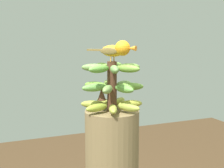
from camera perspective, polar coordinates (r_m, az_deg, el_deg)
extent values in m
cylinder|color=#4C2D1E|center=(1.39, 0.00, -0.45)|extent=(0.04, 0.04, 0.22)
ellipsoid|color=#90A132|center=(1.35, -2.75, -4.30)|extent=(0.07, 0.12, 0.03)
ellipsoid|color=#9CA53C|center=(1.32, 0.18, -4.58)|extent=(0.12, 0.07, 0.03)
ellipsoid|color=#919C3C|center=(1.36, 2.95, -4.24)|extent=(0.11, 0.09, 0.03)
ellipsoid|color=#9C9F33|center=(1.43, 3.33, -3.60)|extent=(0.05, 0.12, 0.03)
ellipsoid|color=olive|center=(1.49, 1.30, -3.16)|extent=(0.10, 0.10, 0.03)
ellipsoid|color=olive|center=(1.48, -1.59, -3.19)|extent=(0.12, 0.05, 0.03)
ellipsoid|color=olive|center=(1.42, -3.42, -3.66)|extent=(0.09, 0.11, 0.03)
ellipsoid|color=olive|center=(1.39, 3.38, -0.45)|extent=(0.08, 0.12, 0.03)
ellipsoid|color=#689144|center=(1.46, 2.02, -0.07)|extent=(0.08, 0.12, 0.03)
ellipsoid|color=olive|center=(1.47, -0.71, 0.02)|extent=(0.12, 0.05, 0.03)
ellipsoid|color=#679B33|center=(1.43, -2.97, -0.23)|extent=(0.11, 0.10, 0.03)
ellipsoid|color=#619A45|center=(1.36, -3.13, -0.67)|extent=(0.04, 0.11, 0.03)
ellipsoid|color=olive|center=(1.31, -0.81, -0.98)|extent=(0.11, 0.09, 0.03)
ellipsoid|color=#619B42|center=(1.33, 2.21, -0.87)|extent=(0.12, 0.06, 0.03)
ellipsoid|color=olive|center=(1.34, 2.87, 2.80)|extent=(0.11, 0.09, 0.03)
ellipsoid|color=olive|center=(1.41, 2.99, 3.06)|extent=(0.04, 0.11, 0.03)
ellipsoid|color=#649738|center=(1.46, 0.97, 3.23)|extent=(0.11, 0.10, 0.03)
ellipsoid|color=olive|center=(1.45, -1.70, 3.20)|extent=(0.12, 0.05, 0.03)
ellipsoid|color=#658D46|center=(1.39, -3.22, 2.98)|extent=(0.08, 0.12, 0.03)
ellipsoid|color=#5E9A3D|center=(1.33, -2.35, 2.74)|extent=(0.08, 0.12, 0.03)
ellipsoid|color=#5F8A46|center=(1.30, 0.44, 2.65)|extent=(0.12, 0.06, 0.03)
cone|color=#4C2D1E|center=(1.39, -1.87, -1.81)|extent=(0.04, 0.04, 0.06)
cylinder|color=#C68933|center=(1.36, -0.23, 4.46)|extent=(0.00, 0.00, 0.02)
cylinder|color=#C68933|center=(1.38, 0.36, 4.53)|extent=(0.01, 0.01, 0.02)
ellipsoid|color=orange|center=(1.37, 0.07, 5.99)|extent=(0.12, 0.10, 0.05)
ellipsoid|color=brown|center=(1.35, -0.63, 5.96)|extent=(0.07, 0.06, 0.03)
ellipsoid|color=brown|center=(1.39, 0.35, 6.03)|extent=(0.07, 0.06, 0.03)
cube|color=brown|center=(1.41, -3.05, 6.15)|extent=(0.07, 0.07, 0.01)
sphere|color=orange|center=(1.34, 1.91, 6.48)|extent=(0.07, 0.07, 0.07)
sphere|color=black|center=(1.36, 2.70, 6.71)|extent=(0.01, 0.01, 0.01)
cone|color=orange|center=(1.33, 3.58, 6.45)|extent=(0.04, 0.04, 0.02)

